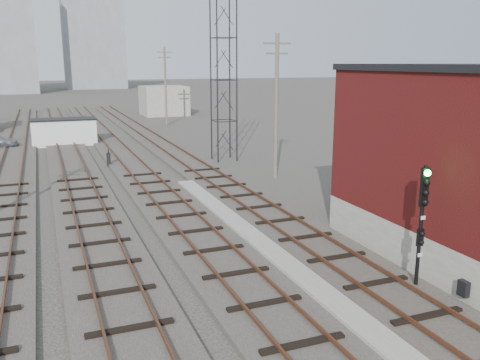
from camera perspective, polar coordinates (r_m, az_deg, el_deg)
ground at (r=61.80m, az=-14.55°, el=5.92°), size 320.00×320.00×0.00m
track_right at (r=41.74m, az=-7.53°, el=3.08°), size 3.20×90.00×0.39m
track_mid_right at (r=40.99m, az=-12.96°, el=2.68°), size 3.20×90.00×0.39m
track_mid_left at (r=40.62m, az=-18.54°, el=2.23°), size 3.20×90.00×0.39m
track_left at (r=40.64m, az=-24.17°, el=1.76°), size 3.20×90.00×0.39m
platform_curb at (r=18.30m, az=5.72°, el=-10.00°), size 0.90×28.00×0.26m
lattice_tower at (r=38.14m, az=-1.86°, el=13.41°), size 1.60×1.60×15.00m
utility_pole_right_a at (r=32.15m, az=4.11°, el=8.62°), size 1.80×0.24×9.00m
utility_pole_right_b at (r=60.58m, az=-8.37°, el=10.61°), size 1.80×0.24×9.00m
apartment_right at (r=151.82m, az=-16.15°, el=14.77°), size 16.00×12.00×26.00m
shed_right at (r=72.98m, az=-8.54°, el=8.81°), size 6.00×6.00×4.00m
signal_mast at (r=17.12m, az=19.75°, el=-4.08°), size 0.40×0.41×4.16m
switch_stand at (r=37.29m, az=-14.53°, el=2.30°), size 0.31×0.31×1.20m
site_trailer at (r=48.32m, az=-19.12°, el=5.15°), size 5.70×2.57×2.38m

